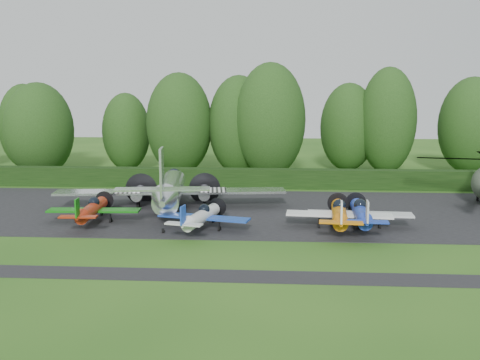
# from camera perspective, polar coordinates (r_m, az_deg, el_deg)

# --- Properties ---
(ground) EXTENTS (160.00, 160.00, 0.00)m
(ground) POSITION_cam_1_polar(r_m,az_deg,el_deg) (35.38, -1.04, -6.94)
(ground) COLOR #204C15
(ground) RESTS_ON ground
(apron) EXTENTS (70.00, 18.00, 0.01)m
(apron) POSITION_cam_1_polar(r_m,az_deg,el_deg) (45.03, -0.00, -3.33)
(apron) COLOR black
(apron) RESTS_ON ground
(taxiway_verge) EXTENTS (70.00, 2.00, 0.00)m
(taxiway_verge) POSITION_cam_1_polar(r_m,az_deg,el_deg) (29.70, -1.99, -10.21)
(taxiway_verge) COLOR black
(taxiway_verge) RESTS_ON ground
(hedgerow) EXTENTS (90.00, 1.60, 2.00)m
(hedgerow) POSITION_cam_1_polar(r_m,az_deg,el_deg) (55.80, 0.71, -0.82)
(hedgerow) COLOR black
(hedgerow) RESTS_ON ground
(transport_plane) EXTENTS (19.72, 15.12, 6.32)m
(transport_plane) POSITION_cam_1_polar(r_m,az_deg,el_deg) (45.19, -7.53, -1.10)
(transport_plane) COLOR silver
(transport_plane) RESTS_ON ground
(light_plane_red) EXTENTS (7.04, 7.41, 2.71)m
(light_plane_red) POSITION_cam_1_polar(r_m,az_deg,el_deg) (42.08, -15.50, -3.04)
(light_plane_red) COLOR #9B260E
(light_plane_red) RESTS_ON ground
(light_plane_white) EXTENTS (6.78, 7.13, 2.61)m
(light_plane_white) POSITION_cam_1_polar(r_m,az_deg,el_deg) (38.59, -4.14, -3.90)
(light_plane_white) COLOR silver
(light_plane_white) RESTS_ON ground
(light_plane_orange) EXTENTS (7.69, 8.09, 2.96)m
(light_plane_orange) POSITION_cam_1_polar(r_m,az_deg,el_deg) (39.38, 10.54, -3.55)
(light_plane_orange) COLOR #CA6E0B
(light_plane_orange) RESTS_ON ground
(light_plane_blue) EXTENTS (7.63, 8.02, 2.93)m
(light_plane_blue) POSITION_cam_1_polar(r_m,az_deg,el_deg) (39.96, 12.75, -3.45)
(light_plane_blue) COLOR #1C39AD
(light_plane_blue) RESTS_ON ground
(tree_0) EXTENTS (8.15, 8.15, 13.25)m
(tree_0) POSITION_cam_1_polar(r_m,az_deg,el_deg) (62.13, 3.24, 6.37)
(tree_0) COLOR black
(tree_0) RESTS_ON ground
(tree_4) EXTENTS (6.99, 6.99, 11.00)m
(tree_4) POSITION_cam_1_polar(r_m,az_deg,el_deg) (68.48, 11.48, 5.54)
(tree_4) COLOR black
(tree_4) RESTS_ON ground
(tree_5) EXTENTS (6.85, 6.85, 12.87)m
(tree_5) POSITION_cam_1_polar(r_m,az_deg,el_deg) (67.47, 15.47, 6.12)
(tree_5) COLOR black
(tree_5) RESTS_ON ground
(tree_6) EXTENTS (6.52, 6.52, 10.90)m
(tree_6) POSITION_cam_1_polar(r_m,az_deg,el_deg) (74.11, -21.91, 5.30)
(tree_6) COLOR black
(tree_6) RESTS_ON ground
(tree_7) EXTENTS (7.90, 7.90, 11.00)m
(tree_7) POSITION_cam_1_polar(r_m,az_deg,el_deg) (67.19, -20.62, 5.05)
(tree_7) COLOR black
(tree_7) RESTS_ON ground
(tree_8) EXTENTS (7.70, 7.70, 11.69)m
(tree_8) POSITION_cam_1_polar(r_m,az_deg,el_deg) (70.29, 23.45, 5.33)
(tree_8) COLOR black
(tree_8) RESTS_ON ground
(tree_9) EXTENTS (5.97, 5.97, 9.77)m
(tree_9) POSITION_cam_1_polar(r_m,az_deg,el_deg) (69.07, -12.04, 5.04)
(tree_9) COLOR black
(tree_9) RESTS_ON ground
(tree_10) EXTENTS (7.34, 7.34, 11.87)m
(tree_10) POSITION_cam_1_polar(r_m,az_deg,el_deg) (64.43, -0.13, 5.88)
(tree_10) COLOR black
(tree_10) RESTS_ON ground
(tree_11) EXTENTS (7.87, 7.87, 12.17)m
(tree_11) POSITION_cam_1_polar(r_m,az_deg,el_deg) (64.70, -6.48, 5.97)
(tree_11) COLOR black
(tree_11) RESTS_ON ground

